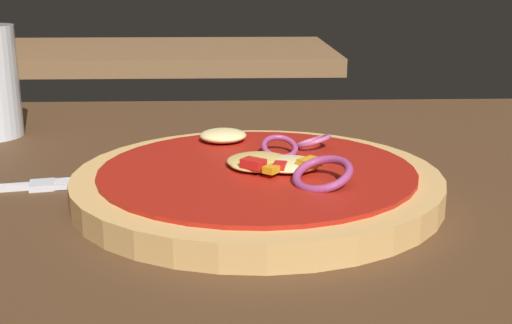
# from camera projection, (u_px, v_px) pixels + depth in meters

# --- Properties ---
(dining_table) EXTENTS (1.29, 0.82, 0.03)m
(dining_table) POSITION_uv_depth(u_px,v_px,m) (245.00, 239.00, 0.45)
(dining_table) COLOR #4C301C
(dining_table) RESTS_ON ground
(pizza) EXTENTS (0.26, 0.26, 0.04)m
(pizza) POSITION_uv_depth(u_px,v_px,m) (258.00, 181.00, 0.48)
(pizza) COLOR tan
(pizza) RESTS_ON dining_table
(fork) EXTENTS (0.15, 0.04, 0.01)m
(fork) POSITION_uv_depth(u_px,v_px,m) (1.00, 188.00, 0.49)
(fork) COLOR silver
(fork) RESTS_ON dining_table
(background_table) EXTENTS (0.76, 0.45, 0.03)m
(background_table) POSITION_uv_depth(u_px,v_px,m) (157.00, 55.00, 1.45)
(background_table) COLOR brown
(background_table) RESTS_ON ground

